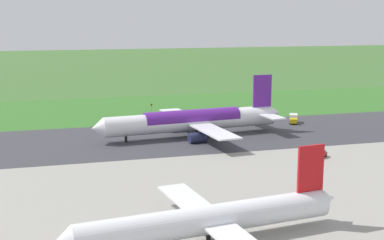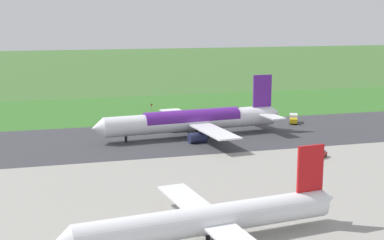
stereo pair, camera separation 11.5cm
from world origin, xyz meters
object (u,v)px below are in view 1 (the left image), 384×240
(airliner_main, at_px, (193,120))
(service_truck_fuel, at_px, (293,119))
(service_car_followme, at_px, (320,154))
(no_stopping_sign, at_px, (152,107))
(airliner_parked_mid, at_px, (210,219))
(traffic_cone_orange, at_px, (137,115))

(airliner_main, xyz_separation_m, service_truck_fuel, (-34.08, -9.27, -2.95))
(service_car_followme, relative_size, no_stopping_sign, 1.57)
(airliner_parked_mid, bearing_deg, no_stopping_sign, -96.93)
(service_truck_fuel, bearing_deg, traffic_cone_orange, -28.93)
(service_car_followme, bearing_deg, airliner_main, -53.12)
(service_truck_fuel, relative_size, traffic_cone_orange, 11.27)
(no_stopping_sign, bearing_deg, service_truck_fuel, 140.67)
(no_stopping_sign, relative_size, traffic_cone_orange, 5.09)
(service_truck_fuel, relative_size, no_stopping_sign, 2.22)
(traffic_cone_orange, bearing_deg, airliner_parked_mid, 86.10)
(airliner_main, height_order, service_truck_fuel, airliner_main)
(no_stopping_sign, distance_m, traffic_cone_orange, 9.11)
(airliner_main, bearing_deg, service_car_followme, 126.88)
(airliner_main, bearing_deg, service_truck_fuel, -164.78)
(airliner_parked_mid, distance_m, service_car_followme, 53.74)
(service_truck_fuel, bearing_deg, no_stopping_sign, -39.33)
(airliner_parked_mid, xyz_separation_m, service_truck_fuel, (-50.46, -76.09, -2.06))
(airliner_parked_mid, xyz_separation_m, traffic_cone_orange, (-6.84, -100.20, -3.18))
(no_stopping_sign, xyz_separation_m, traffic_cone_orange, (6.14, 6.60, -1.38))
(airliner_main, xyz_separation_m, traffic_cone_orange, (9.54, -33.38, -4.08))
(service_truck_fuel, xyz_separation_m, no_stopping_sign, (37.48, -30.71, 0.25))
(service_car_followme, xyz_separation_m, service_truck_fuel, (-12.19, -38.46, 0.56))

